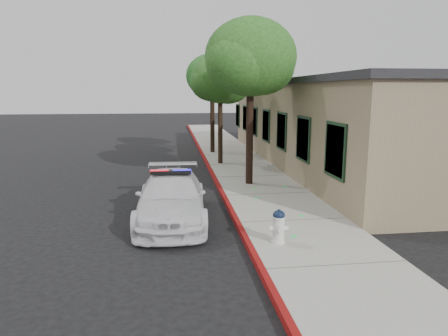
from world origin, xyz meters
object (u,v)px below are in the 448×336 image
street_tree_near (251,61)px  street_tree_far (213,78)px  police_car (171,197)px  street_tree_mid (220,81)px  clapboard_building (339,123)px  fire_hydrant (279,226)px

street_tree_near → street_tree_far: bearing=93.6°
police_car → street_tree_near: 6.38m
street_tree_far → street_tree_mid: bearing=-90.4°
police_car → street_tree_mid: 9.51m
street_tree_near → street_tree_far: (-0.54, 8.48, -0.38)m
clapboard_building → street_tree_mid: size_ratio=3.91×
police_car → fire_hydrant: (2.51, -2.50, -0.13)m
clapboard_building → police_car: (-8.44, -8.13, -1.43)m
police_car → clapboard_building: bearing=45.7°
fire_hydrant → street_tree_mid: street_tree_mid is taller
clapboard_building → street_tree_mid: street_tree_mid is taller
street_tree_near → clapboard_building: bearing=38.5°
street_tree_mid → street_tree_far: size_ratio=0.94×
police_car → street_tree_far: 13.09m
clapboard_building → street_tree_far: 7.62m
police_car → street_tree_far: size_ratio=0.84×
fire_hydrant → police_car: bearing=136.7°
street_tree_near → police_car: bearing=-128.4°
clapboard_building → street_tree_mid: bearing=176.5°
clapboard_building → police_car: size_ratio=4.35×
fire_hydrant → street_tree_far: bearing=91.7°
street_tree_far → street_tree_near: bearing=-86.4°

